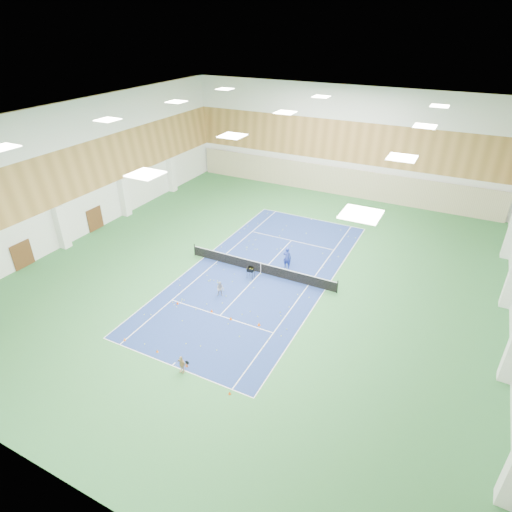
# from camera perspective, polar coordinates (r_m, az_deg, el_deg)

# --- Properties ---
(ground) EXTENTS (40.00, 40.00, 0.00)m
(ground) POSITION_cam_1_polar(r_m,az_deg,el_deg) (34.78, 0.63, -2.25)
(ground) COLOR #2E6B36
(ground) RESTS_ON ground
(room_shell) EXTENTS (36.00, 40.00, 12.00)m
(room_shell) POSITION_cam_1_polar(r_m,az_deg,el_deg) (32.04, 0.69, 6.92)
(room_shell) COLOR white
(room_shell) RESTS_ON ground
(wood_cladding) EXTENTS (36.00, 40.00, 8.00)m
(wood_cladding) POSITION_cam_1_polar(r_m,az_deg,el_deg) (31.33, 0.71, 10.30)
(wood_cladding) COLOR #AB7C3F
(wood_cladding) RESTS_ON room_shell
(ceiling_light_grid) EXTENTS (21.40, 25.40, 0.06)m
(ceiling_light_grid) POSITION_cam_1_polar(r_m,az_deg,el_deg) (30.27, 0.76, 17.33)
(ceiling_light_grid) COLOR white
(ceiling_light_grid) RESTS_ON room_shell
(court_surface) EXTENTS (10.97, 23.77, 0.01)m
(court_surface) POSITION_cam_1_polar(r_m,az_deg,el_deg) (34.78, 0.63, -2.24)
(court_surface) COLOR navy
(court_surface) RESTS_ON ground
(tennis_balls_scatter) EXTENTS (10.57, 22.77, 0.07)m
(tennis_balls_scatter) POSITION_cam_1_polar(r_m,az_deg,el_deg) (34.76, 0.63, -2.18)
(tennis_balls_scatter) COLOR #C3E326
(tennis_balls_scatter) RESTS_ON ground
(tennis_net) EXTENTS (12.80, 0.10, 1.10)m
(tennis_net) POSITION_cam_1_polar(r_m,az_deg,el_deg) (34.49, 0.64, -1.47)
(tennis_net) COLOR black
(tennis_net) RESTS_ON ground
(back_curtain) EXTENTS (35.40, 0.16, 3.20)m
(back_curtain) POSITION_cam_1_polar(r_m,az_deg,el_deg) (50.91, 10.74, 9.81)
(back_curtain) COLOR #C6B793
(back_curtain) RESTS_ON ground
(door_left_a) EXTENTS (0.08, 1.80, 2.20)m
(door_left_a) POSITION_cam_1_polar(r_m,az_deg,el_deg) (40.01, -28.70, 0.13)
(door_left_a) COLOR #593319
(door_left_a) RESTS_ON ground
(door_left_b) EXTENTS (0.08, 1.80, 2.20)m
(door_left_b) POSITION_cam_1_polar(r_m,az_deg,el_deg) (44.29, -20.67, 4.65)
(door_left_b) COLOR #593319
(door_left_b) RESTS_ON ground
(coach) EXTENTS (0.72, 0.50, 1.91)m
(coach) POSITION_cam_1_polar(r_m,az_deg,el_deg) (35.09, 4.18, -0.22)
(coach) COLOR #21339B
(coach) RESTS_ON ground
(child_court) EXTENTS (0.70, 0.63, 1.20)m
(child_court) POSITION_cam_1_polar(r_m,az_deg,el_deg) (31.84, -4.78, -4.39)
(child_court) COLOR #9A9AA3
(child_court) RESTS_ON ground
(child_apron) EXTENTS (0.72, 0.36, 1.19)m
(child_apron) POSITION_cam_1_polar(r_m,az_deg,el_deg) (25.96, -9.91, -14.04)
(child_apron) COLOR tan
(child_apron) RESTS_ON ground
(ball_cart) EXTENTS (0.59, 0.59, 0.94)m
(ball_cart) POSITION_cam_1_polar(r_m,az_deg,el_deg) (33.91, -0.70, -2.23)
(ball_cart) COLOR black
(ball_cart) RESTS_ON ground
(cone_svc_a) EXTENTS (0.19, 0.19, 0.21)m
(cone_svc_a) POSITION_cam_1_polar(r_m,az_deg,el_deg) (31.65, -10.42, -6.16)
(cone_svc_a) COLOR #F4470C
(cone_svc_a) RESTS_ON ground
(cone_svc_b) EXTENTS (0.20, 0.20, 0.22)m
(cone_svc_b) POSITION_cam_1_polar(r_m,az_deg,el_deg) (30.53, -5.93, -7.25)
(cone_svc_b) COLOR #E2470B
(cone_svc_b) RESTS_ON ground
(cone_svc_c) EXTENTS (0.21, 0.21, 0.23)m
(cone_svc_c) POSITION_cam_1_polar(r_m,az_deg,el_deg) (29.71, -3.39, -8.28)
(cone_svc_c) COLOR #E75D0C
(cone_svc_c) RESTS_ON ground
(cone_svc_d) EXTENTS (0.22, 0.22, 0.24)m
(cone_svc_d) POSITION_cam_1_polar(r_m,az_deg,el_deg) (29.15, 0.41, -9.07)
(cone_svc_d) COLOR #FF630D
(cone_svc_d) RESTS_ON ground
(cone_base_a) EXTENTS (0.18, 0.18, 0.20)m
(cone_base_a) POSITION_cam_1_polar(r_m,az_deg,el_deg) (29.24, -17.13, -10.57)
(cone_base_a) COLOR orange
(cone_base_a) RESTS_ON ground
(cone_base_b) EXTENTS (0.17, 0.17, 0.19)m
(cone_base_b) POSITION_cam_1_polar(r_m,az_deg,el_deg) (27.85, -13.04, -12.24)
(cone_base_b) COLOR orange
(cone_base_b) RESTS_ON ground
(cone_base_c) EXTENTS (0.20, 0.20, 0.22)m
(cone_base_c) POSITION_cam_1_polar(r_m,az_deg,el_deg) (26.58, -9.25, -14.15)
(cone_base_c) COLOR #FF560D
(cone_base_c) RESTS_ON ground
(cone_base_d) EXTENTS (0.17, 0.17, 0.19)m
(cone_base_d) POSITION_cam_1_polar(r_m,az_deg,el_deg) (24.80, -3.53, -17.75)
(cone_base_d) COLOR #E44E0C
(cone_base_d) RESTS_ON ground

